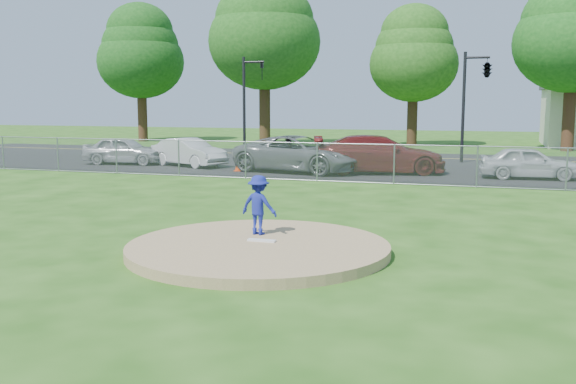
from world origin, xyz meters
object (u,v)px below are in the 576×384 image
object	(u,v)px
parked_car_white	(189,152)
parked_car_gray	(299,154)
tree_right	(574,28)
tree_left	(264,27)
traffic_cone	(238,164)
parked_car_darkred	(379,154)
tree_far_left	(140,51)
tree_center	(414,53)
parked_car_silver	(124,150)
parked_car_pearl	(529,163)
traffic_signal_left	(248,97)
traffic_signal_center	(485,71)
pitcher	(259,205)

from	to	relation	value
parked_car_white	parked_car_gray	world-z (taller)	parked_car_gray
tree_right	tree_left	bearing A→B (deg)	-177.14
parked_car_white	tree_left	bearing A→B (deg)	27.76
traffic_cone	parked_car_darkred	xyz separation A→B (m)	(6.15, 1.05, 0.49)
tree_left	parked_car_gray	xyz separation A→B (m)	(7.34, -16.00, -7.43)
tree_far_left	parked_car_gray	world-z (taller)	tree_far_left
tree_center	parked_car_gray	world-z (taller)	tree_center
traffic_cone	parked_car_silver	size ratio (longest dim) A/B	0.17
parked_car_pearl	parked_car_darkred	bearing A→B (deg)	84.16
tree_left	parked_car_silver	size ratio (longest dim) A/B	3.11
parked_car_white	parked_car_pearl	bearing A→B (deg)	-69.95
tree_left	tree_center	xyz separation A→B (m)	(10.00, 3.00, -1.77)
traffic_signal_left	parked_car_white	size ratio (longest dim) A/B	1.37
tree_center	parked_car_silver	world-z (taller)	tree_center
traffic_signal_center	parked_car_darkred	bearing A→B (deg)	-122.79
parked_car_white	parked_car_pearl	size ratio (longest dim) A/B	1.06
traffic_signal_center	parked_car_pearl	distance (m)	7.94
tree_far_left	tree_center	world-z (taller)	tree_far_left
traffic_signal_center	parked_car_gray	xyz separation A→B (m)	(-7.63, -7.00, -3.80)
tree_left	pitcher	size ratio (longest dim) A/B	9.63
tree_left	tree_right	bearing A→B (deg)	2.86
parked_car_pearl	tree_center	bearing A→B (deg)	16.16
tree_left	parked_car_pearl	distance (m)	24.24
tree_right	traffic_signal_center	distance (m)	11.60
traffic_signal_center	parked_car_darkred	xyz separation A→B (m)	(-4.15, -6.44, -3.78)
tree_left	parked_car_silver	distance (m)	17.05
pitcher	traffic_signal_left	bearing A→B (deg)	-58.38
tree_right	traffic_signal_left	xyz separation A→B (m)	(-17.76, -10.00, -4.29)
parked_car_darkred	tree_far_left	bearing A→B (deg)	35.63
tree_left	traffic_signal_left	world-z (taller)	tree_left
parked_car_white	parked_car_gray	xyz separation A→B (m)	(5.80, -0.89, 0.13)
tree_right	parked_car_pearl	world-z (taller)	tree_right
parked_car_darkred	tree_center	bearing A→B (deg)	-13.19
traffic_signal_left	traffic_signal_center	size ratio (longest dim) A/B	1.00
pitcher	parked_car_silver	xyz separation A→B (m)	(-12.70, 14.96, -0.15)
tree_center	traffic_signal_center	bearing A→B (deg)	-67.51
parked_car_gray	parked_car_darkred	world-z (taller)	parked_car_darkred
parked_car_white	parked_car_gray	distance (m)	5.87
tree_right	traffic_cone	distance (m)	24.38
traffic_signal_center	parked_car_gray	bearing A→B (deg)	-137.46
tree_left	traffic_signal_left	xyz separation A→B (m)	(2.24, -9.00, -4.88)
tree_far_left	tree_left	world-z (taller)	tree_left
parked_car_white	tree_center	bearing A→B (deg)	-3.11
tree_far_left	parked_car_gray	distance (m)	26.45
tree_far_left	traffic_cone	size ratio (longest dim) A/B	15.95
pitcher	traffic_signal_center	bearing A→B (deg)	-91.64
tree_center	parked_car_darkred	distance (m)	19.30
tree_right	traffic_cone	xyz separation A→B (m)	(-15.33, -17.49, -7.30)
tree_far_left	tree_center	distance (m)	21.03
pitcher	parked_car_darkred	size ratio (longest dim) A/B	0.23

